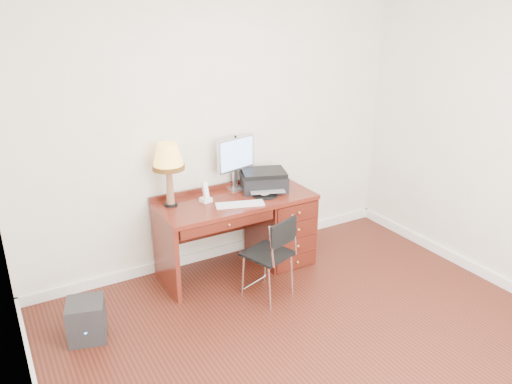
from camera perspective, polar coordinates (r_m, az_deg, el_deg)
ground at (r=4.08m, az=7.46°, el=-17.08°), size 4.00×4.00×0.00m
room_shell at (r=4.47m, az=2.52°, el=-12.34°), size 4.00×4.00×4.00m
desk at (r=5.02m, az=0.99°, el=-3.63°), size 1.50×0.67×0.75m
monitor at (r=4.89m, az=-2.24°, el=4.05°), size 0.45×0.20×0.52m
keyboard at (r=4.58m, az=-1.85°, el=-1.41°), size 0.46×0.26×0.02m
mouse_pad at (r=4.79m, az=1.05°, el=-0.29°), size 0.24×0.24×0.05m
printer at (r=4.93m, az=0.90°, el=1.37°), size 0.53×0.47×0.19m
leg_lamp at (r=4.49m, az=-10.02°, el=3.58°), size 0.29×0.29×0.59m
phone at (r=4.66m, az=-5.77°, el=-0.47°), size 0.11×0.11×0.19m
pen_cup at (r=5.05m, az=0.28°, el=1.27°), size 0.08×0.08×0.09m
chair at (r=4.38m, az=1.75°, el=-6.67°), size 0.46×0.47×0.78m
equipment_box at (r=4.25m, az=-18.79°, el=-13.67°), size 0.35×0.35×0.33m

